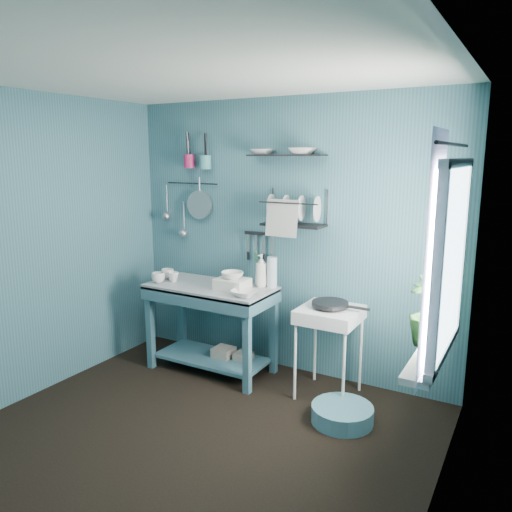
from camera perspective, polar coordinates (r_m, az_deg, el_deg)
The scene contains 35 objects.
floor at distance 3.79m, azimuth -7.50°, elevation -20.32°, with size 3.20×3.20×0.00m, color black.
ceiling at distance 3.27m, azimuth -8.71°, elevation 20.27°, with size 3.20×3.20×0.00m, color silver.
wall_back at distance 4.57m, azimuth 3.50°, elevation 2.08°, with size 3.20×3.20×0.00m, color #335E69.
wall_left at distance 4.46m, azimuth -24.56°, elevation 0.83°, with size 3.00×3.00×0.00m, color #335E69.
wall_right at distance 2.68m, azimuth 20.29°, elevation -5.33°, with size 3.00×3.00×0.00m, color #335E69.
work_counter at distance 4.71m, azimuth -5.13°, elevation -8.22°, with size 1.16×0.58×0.82m, color #345F6D.
mug_left at distance 4.74m, azimuth -11.12°, elevation -2.45°, with size 0.12×0.12×0.10m, color silver.
mug_mid at distance 4.75m, azimuth -9.42°, elevation -2.38°, with size 0.10×0.10×0.09m, color silver.
mug_right at distance 4.87m, azimuth -10.07°, elevation -2.04°, with size 0.12×0.12×0.10m, color silver.
wash_tub at distance 4.42m, azimuth -2.72°, elevation -3.22°, with size 0.28×0.22×0.10m, color silver.
tub_bowl at distance 4.40m, azimuth -2.73°, elevation -2.21°, with size 0.20×0.20×0.06m, color silver.
soap_bottle at distance 4.50m, azimuth 0.60°, elevation -1.65°, with size 0.12×0.12×0.30m, color silver.
water_bottle at distance 4.47m, azimuth 1.84°, elevation -1.86°, with size 0.09×0.09×0.28m, color silver.
counter_bowl at distance 4.22m, azimuth -1.36°, elevation -4.26°, with size 0.22×0.22×0.05m, color silver.
hotplate_stand at distance 4.27m, azimuth 8.30°, elevation -10.81°, with size 0.48×0.48×0.76m, color white.
frying_pan at distance 4.13m, azimuth 8.46°, elevation -5.41°, with size 0.30×0.30×0.04m, color black.
knife_strip at distance 4.66m, azimuth 0.52°, elevation 2.57°, with size 0.32×0.02×0.03m, color black.
dish_rack at distance 4.36m, azimuth 4.33°, elevation 5.52°, with size 0.55×0.24×0.32m, color black.
upper_shelf at distance 4.40m, azimuth 3.49°, elevation 11.41°, with size 0.70×0.18×0.01m, color black.
shelf_bowl_left at distance 4.51m, azimuth 0.72°, elevation 11.77°, with size 0.20×0.20×0.05m, color silver.
shelf_bowl_right at distance 4.34m, azimuth 5.32°, elevation 12.16°, with size 0.23×0.23×0.06m, color silver.
utensil_cup_magenta at distance 4.98m, azimuth -7.63°, elevation 10.69°, with size 0.11×0.11×0.13m, color #A51E4E.
utensil_cup_teal at distance 4.87m, azimuth -5.80°, elevation 10.62°, with size 0.11×0.11×0.13m, color teal.
colander at distance 4.98m, azimuth -6.50°, elevation 5.83°, with size 0.28×0.28×0.03m, color #9A9CA2.
ladle_outer at distance 5.24m, azimuth -10.15°, elevation 6.37°, with size 0.01×0.01×0.30m, color #9A9CA2.
ladle_inner at distance 5.12m, azimuth -8.25°, elevation 4.50°, with size 0.01×0.01×0.30m, color #9A9CA2.
hook_rail at distance 5.03m, azimuth -7.32°, elevation 8.23°, with size 0.01×0.01×0.60m, color black.
window_glass at distance 3.08m, azimuth 21.62°, elevation -0.43°, with size 1.10×1.10×0.00m, color white.
windowsill at distance 3.26m, azimuth 19.35°, elevation -10.49°, with size 0.16×0.95×0.04m, color white.
curtain at distance 2.79m, azimuth 19.48°, elevation -0.40°, with size 1.35×1.35×0.00m, color white.
curtain_rod at distance 3.03m, azimuth 21.68°, elevation 11.77°, with size 0.02×0.02×1.05m, color black.
potted_plant at distance 3.27m, azimuth 19.19°, elevation -5.98°, with size 0.25×0.25×0.44m, color #275A24.
storage_tin_large at distance 4.80m, azimuth -3.72°, elevation -11.65°, with size 0.18×0.18×0.22m, color gray.
storage_tin_small at distance 4.73m, azimuth -1.44°, elevation -12.13°, with size 0.15×0.15×0.20m, color gray.
floor_basin at distance 4.02m, azimuth 9.82°, elevation -17.38°, with size 0.47×0.47×0.13m, color teal.
Camera 1 is at (1.99, -2.55, 1.99)m, focal length 35.00 mm.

